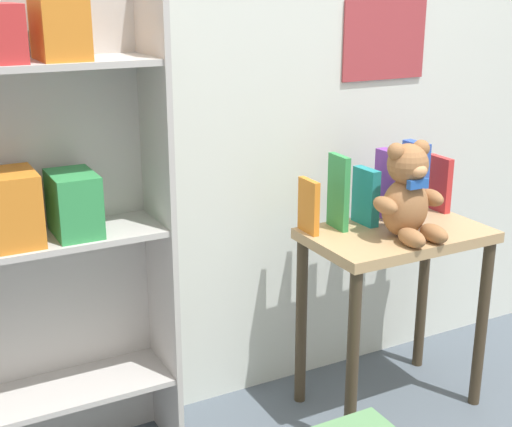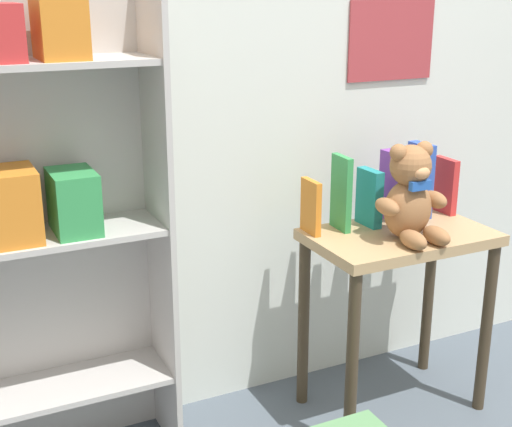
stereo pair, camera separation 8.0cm
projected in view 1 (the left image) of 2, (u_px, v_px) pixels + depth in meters
The scene contains 10 objects.
wall_back at pixel (288, 46), 2.40m from camera, with size 4.80×0.07×2.50m.
bookshelf_side at pixel (42, 208), 2.01m from camera, with size 0.69×0.26×1.52m.
display_table at pixel (395, 265), 2.43m from camera, with size 0.61×0.37×0.66m.
teddy_bear at pixel (408, 194), 2.29m from camera, with size 0.24×0.22×0.32m.
book_standing_orange at pixel (309, 206), 2.35m from camera, with size 0.02×0.11×0.18m, color orange.
book_standing_green at pixel (338, 192), 2.38m from camera, with size 0.02×0.11×0.25m, color #33934C.
book_standing_teal at pixel (366, 196), 2.43m from camera, with size 0.03×0.11×0.20m, color teal.
book_standing_purple at pixel (391, 185), 2.48m from camera, with size 0.04×0.13×0.24m, color purple.
book_standing_blue at pixel (414, 178), 2.53m from camera, with size 0.04×0.11×0.26m, color #2D51B7.
book_standing_red at pixel (439, 184), 2.58m from camera, with size 0.03×0.11×0.20m, color red.
Camera 1 is at (-1.25, -0.86, 1.44)m, focal length 50.00 mm.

